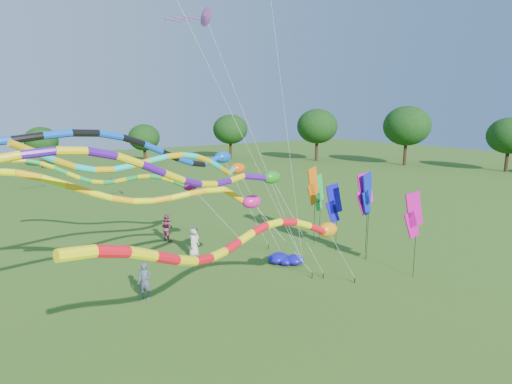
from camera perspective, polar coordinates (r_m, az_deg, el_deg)
ground at (r=20.10m, az=8.29°, el=-14.71°), size 160.00×160.00×0.00m
tree_ring at (r=14.79m, az=-2.09°, el=-1.49°), size 119.41×115.47×9.37m
tube_kite_red at (r=15.24m, az=1.22°, el=-5.99°), size 14.10×5.03×6.46m
tube_kite_orange at (r=19.30m, az=-13.19°, el=-0.14°), size 14.90×3.84×7.08m
tube_kite_purple at (r=15.67m, az=-10.00°, el=2.57°), size 15.83×2.28×8.24m
tube_kite_blue at (r=19.30m, az=-15.84°, el=5.41°), size 17.49×4.45×8.82m
tube_kite_cyan at (r=18.68m, az=-10.25°, el=3.60°), size 13.46×3.43×8.18m
tube_kite_green at (r=26.43m, az=-16.16°, el=1.69°), size 11.98×4.52×6.54m
delta_kite_high_c at (r=24.02m, az=-6.83°, el=22.20°), size 6.16×4.20×14.19m
banner_pole_green at (r=28.58m, az=8.33°, el=-0.10°), size 1.15×0.33×4.50m
banner_pole_blue_b at (r=24.94m, az=14.63°, el=-0.24°), size 1.16×0.28×5.24m
banner_pole_blue_a at (r=26.46m, az=10.32°, el=-1.52°), size 1.14×0.38×4.28m
banner_pole_magenta_b at (r=25.00m, az=14.28°, el=-0.23°), size 1.15×0.33×5.23m
banner_pole_orange at (r=27.45m, az=7.59°, el=0.77°), size 1.15×0.30×5.12m
banner_pole_magenta_a at (r=23.24m, az=20.24°, el=-2.91°), size 1.14×0.41×4.63m
blue_nylon_heap at (r=24.66m, az=3.99°, el=-8.97°), size 2.01×1.66×0.58m
person_a at (r=25.92m, az=-8.26°, el=-6.52°), size 1.07×1.03×1.85m
person_b at (r=20.76m, az=-14.63°, el=-11.42°), size 0.77×0.75×1.78m
person_c at (r=29.25m, az=-11.78°, el=-4.66°), size 0.91×1.04×1.80m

